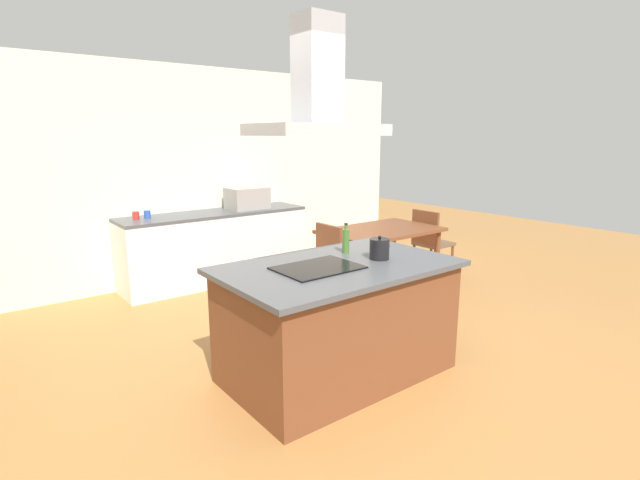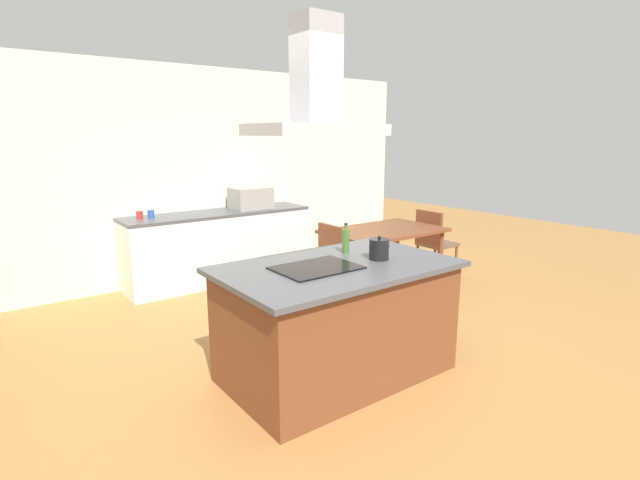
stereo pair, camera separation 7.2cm
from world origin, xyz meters
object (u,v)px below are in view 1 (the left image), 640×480
Objects in this scene: countertop_microwave at (247,198)px; chair_at_left_end at (321,260)px; dining_table at (381,236)px; cooktop at (318,268)px; chair_at_right_end at (430,239)px; olive_oil_bottle at (346,240)px; coffee_mug_red at (136,216)px; coffee_mug_blue at (147,214)px; tea_kettle at (380,249)px; range_hood at (318,98)px.

chair_at_left_end is at bearing -88.56° from countertop_microwave.
countertop_microwave reaches higher than dining_table.
chair_at_right_end is at bearing 24.75° from cooktop.
coffee_mug_red is at bearing 107.61° from olive_oil_bottle.
cooktop is 2.97m from coffee_mug_red.
olive_oil_bottle is at bearing -118.79° from chair_at_left_end.
tea_kettle is at bearing -75.08° from coffee_mug_blue.
range_hood is (-0.55, 0.08, 1.12)m from tea_kettle.
olive_oil_bottle is at bearing 103.91° from tea_kettle.
tea_kettle is 0.23× the size of chair_at_left_end.
olive_oil_bottle is 2.80m from coffee_mug_blue.
coffee_mug_red is at bearing 146.12° from dining_table.
chair_at_left_end is at bearing 69.55° from tea_kettle.
tea_kettle reaches higher than coffee_mug_red.
chair_at_right_end is (2.91, 1.34, -0.40)m from cooktop.
olive_oil_bottle is at bearing -72.39° from coffee_mug_red.
range_hood is at bearing 171.97° from tea_kettle.
tea_kettle is 0.32m from olive_oil_bottle.
olive_oil_bottle reaches higher than dining_table.
coffee_mug_red is 2.21m from chair_at_left_end.
coffee_mug_red is 1.00× the size of coffee_mug_blue.
chair_at_left_end is (-0.92, 0.00, -0.16)m from dining_table.
coffee_mug_red is (-0.86, 2.71, -0.06)m from olive_oil_bottle.
coffee_mug_blue is 0.10× the size of range_hood.
olive_oil_bottle reaches higher than cooktop.
countertop_microwave reaches higher than chair_at_right_end.
coffee_mug_blue is 0.06× the size of dining_table.
chair_at_left_end is (1.33, -1.60, -0.44)m from coffee_mug_blue.
dining_table is at bearing -35.42° from coffee_mug_blue.
chair_at_left_end is (0.61, 1.11, -0.50)m from olive_oil_bottle.
coffee_mug_red is 0.13m from coffee_mug_blue.
tea_kettle is at bearing -148.95° from chair_at_right_end.
coffee_mug_red is 0.10× the size of range_hood.
dining_table is (2.00, 1.34, -0.24)m from cooktop.
cooktop is 1.20m from range_hood.
olive_oil_bottle is at bearing 26.48° from range_hood.
countertop_microwave is 1.85m from dining_table.
olive_oil_bottle is 0.28× the size of range_hood.
olive_oil_bottle is at bearing -155.60° from chair_at_right_end.
cooktop is 2.40× the size of olive_oil_bottle.
countertop_microwave is (0.49, 2.96, 0.06)m from tea_kettle.
olive_oil_bottle reaches higher than chair_at_left_end.
countertop_microwave is 1.30m from coffee_mug_blue.
countertop_microwave is at bearing 77.85° from olive_oil_bottle.
countertop_microwave is at bearing 80.57° from tea_kettle.
chair_at_right_end is at bearing -26.82° from coffee_mug_blue.
cooktop reaches higher than chair_at_right_end.
dining_table is at bearing 35.99° from olive_oil_bottle.
olive_oil_bottle is at bearing -102.15° from countertop_microwave.
olive_oil_bottle is 2.77× the size of coffee_mug_red.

